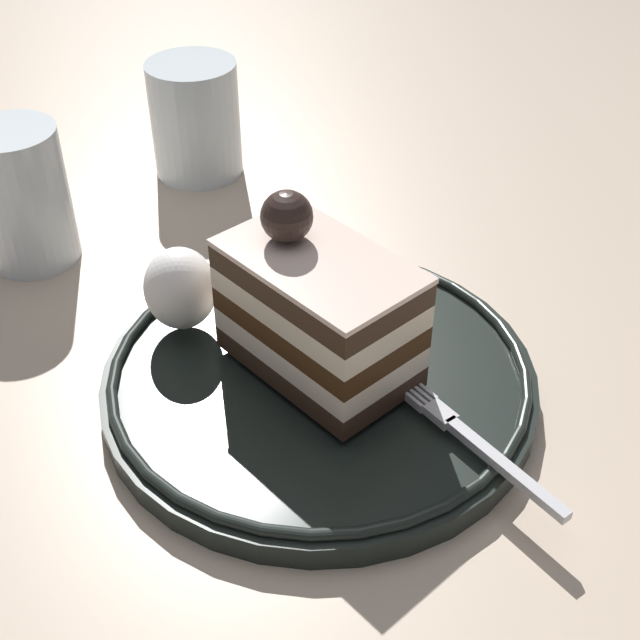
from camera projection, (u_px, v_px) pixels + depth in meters
ground_plane at (305, 380)px, 0.48m from camera, size 2.40×2.40×0.00m
dessert_plate at (320, 377)px, 0.47m from camera, size 0.23×0.23×0.02m
cake_slice at (321, 308)px, 0.44m from camera, size 0.10×0.06×0.09m
whipped_cream_dollop at (180, 288)px, 0.48m from camera, size 0.04×0.04×0.05m
fork at (466, 435)px, 0.42m from camera, size 0.12×0.02×0.00m
drink_glass_near at (196, 125)px, 0.65m from camera, size 0.07×0.07×0.09m
drink_glass_far at (24, 203)px, 0.55m from camera, size 0.06×0.06×0.09m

